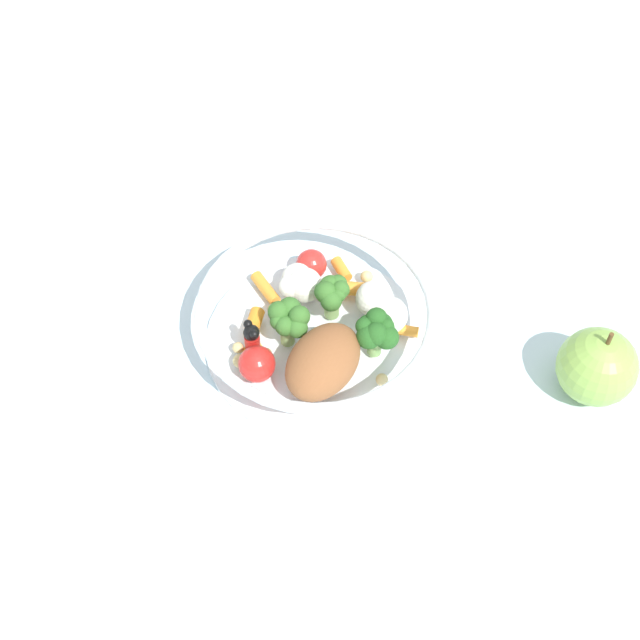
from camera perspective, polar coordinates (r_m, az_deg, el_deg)
ground_plane at (r=0.74m, az=0.57°, el=-2.16°), size 2.40×2.40×0.00m
food_container at (r=0.73m, az=0.20°, el=-0.08°), size 0.20×0.20×0.06m
loose_apple at (r=0.73m, az=17.88°, el=-2.96°), size 0.07×0.07×0.08m
folded_napkin at (r=0.78m, az=-16.55°, el=-1.68°), size 0.14×0.16×0.01m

